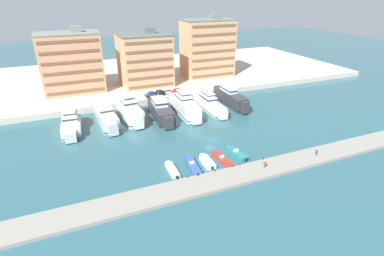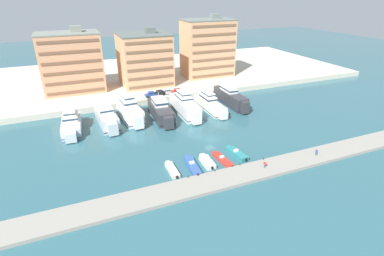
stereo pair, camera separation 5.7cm
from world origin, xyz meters
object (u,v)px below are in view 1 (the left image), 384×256
Objects in this scene: motorboat_red_center_left at (223,160)px; yacht_charcoal_mid_right at (230,98)px; yacht_white_mid_left at (130,111)px; car_red_center_left at (177,91)px; yacht_silver_far_left at (71,124)px; yacht_charcoal_center_left at (161,111)px; motorboat_white_mid_left at (207,162)px; yacht_silver_left at (107,118)px; pedestrian_mid_deck at (317,152)px; yacht_ivory_center_right at (210,104)px; car_silver_mid_left at (167,92)px; yacht_white_center at (185,106)px; pedestrian_near_edge at (265,164)px; car_black_left at (159,93)px; car_blue_far_left at (151,94)px; motorboat_blue_left at (192,166)px; motorboat_cream_far_left at (172,170)px; motorboat_teal_center at (237,153)px.

yacht_charcoal_mid_right is at bearing 58.04° from motorboat_red_center_left.
car_red_center_left is at bearing 32.29° from yacht_white_mid_left.
yacht_charcoal_center_left reaches higher than yacht_silver_far_left.
motorboat_white_mid_left reaches higher than motorboat_red_center_left.
yacht_white_mid_left is at bearing 13.38° from yacht_silver_left.
yacht_white_mid_left is 2.76× the size of motorboat_white_mid_left.
yacht_silver_left is at bearing 137.89° from pedestrian_mid_deck.
car_silver_mid_left is at bearing 123.24° from yacht_ivory_center_right.
yacht_white_center reaches higher than pedestrian_near_edge.
pedestrian_mid_deck is at bearing -1.03° from pedestrian_near_edge.
motorboat_red_center_left is (14.17, -32.15, -2.36)m from yacht_white_mid_left.
car_black_left is (29.69, 14.46, 0.89)m from yacht_silver_far_left.
yacht_silver_far_left reaches higher than yacht_ivory_center_right.
car_black_left is at bearing 86.56° from motorboat_white_mid_left.
car_black_left is (3.10, 0.45, 0.00)m from car_blue_far_left.
car_red_center_left is at bearing 106.51° from pedestrian_mid_deck.
yacht_ivory_center_right is (42.21, -0.25, -0.01)m from yacht_silver_far_left.
yacht_charcoal_center_left is at bearing -175.68° from yacht_charcoal_mid_right.
motorboat_blue_left is 2.00× the size of car_silver_mid_left.
yacht_white_center reaches higher than motorboat_white_mid_left.
motorboat_blue_left is at bearing -130.65° from yacht_charcoal_mid_right.
motorboat_cream_far_left is at bearing -107.06° from car_silver_mid_left.
car_blue_far_left is (16.99, 14.19, 0.67)m from yacht_silver_left.
yacht_silver_far_left is 2.62× the size of motorboat_white_mid_left.
yacht_charcoal_center_left is 2.31× the size of motorboat_blue_left.
motorboat_teal_center is at bearing -103.68° from yacht_ivory_center_right.
yacht_silver_far_left is 25.52m from yacht_charcoal_center_left.
motorboat_cream_far_left is at bearing 178.68° from motorboat_white_mid_left.
car_silver_mid_left is at bearing 83.01° from motorboat_white_mid_left.
motorboat_blue_left is 4.86× the size of pedestrian_mid_deck.
motorboat_blue_left is at bearing -94.23° from car_blue_far_left.
motorboat_cream_far_left is at bearing -58.10° from yacht_silver_far_left.
yacht_white_center is 4.78× the size of car_silver_mid_left.
motorboat_cream_far_left is 8.22m from motorboat_white_mid_left.
pedestrian_mid_deck is (41.68, -37.67, -0.48)m from yacht_silver_left.
pedestrian_near_edge reaches higher than motorboat_cream_far_left.
car_black_left is at bearing 173.24° from car_red_center_left.
car_black_left is at bearing 8.32° from car_blue_far_left.
car_blue_far_left is at bearing 151.57° from yacht_charcoal_mid_right.
yacht_silver_far_left is 0.98× the size of yacht_silver_left.
motorboat_blue_left reaches higher than motorboat_red_center_left.
yacht_ivory_center_right is 2.60× the size of motorboat_teal_center.
yacht_white_mid_left reaches higher than motorboat_teal_center.
motorboat_cream_far_left is at bearing -102.92° from yacht_charcoal_center_left.
motorboat_cream_far_left is 33.42m from pedestrian_mid_deck.
yacht_silver_left is 0.87× the size of yacht_ivory_center_right.
yacht_charcoal_mid_right is at bearing 1.70° from yacht_silver_left.
motorboat_red_center_left is 1.92× the size of car_black_left.
yacht_silver_left reaches higher than car_black_left.
pedestrian_mid_deck is at bearing -19.37° from motorboat_red_center_left.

